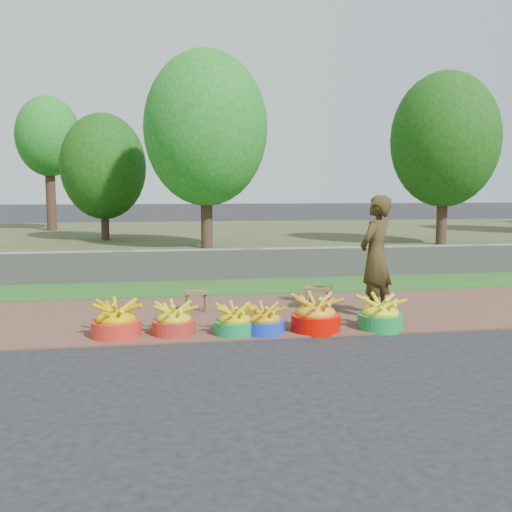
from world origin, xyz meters
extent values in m
plane|color=black|center=(0.00, 0.00, 0.00)|extent=(120.00, 120.00, 0.00)
cube|color=brown|center=(0.00, 1.25, 0.01)|extent=(80.00, 2.50, 0.02)
cube|color=#28611F|center=(0.00, 3.25, 0.02)|extent=(80.00, 1.50, 0.04)
cube|color=gray|center=(0.00, 4.10, 0.28)|extent=(80.00, 0.35, 0.55)
cube|color=#434627|center=(0.00, 9.00, 0.25)|extent=(80.00, 10.00, 0.50)
cylinder|color=#3A271B|center=(-2.78, 7.00, 1.02)|extent=(0.17, 0.17, 1.05)
ellipsoid|color=#184D10|center=(-2.78, 7.00, 2.09)|extent=(1.82, 1.82, 2.28)
cylinder|color=#3A271B|center=(-4.49, 10.26, 1.50)|extent=(0.26, 0.26, 1.99)
ellipsoid|color=#207A1F|center=(-4.49, 10.26, 3.00)|extent=(1.69, 1.69, 2.12)
cylinder|color=#3A271B|center=(3.98, 4.81, 1.22)|extent=(0.21, 0.21, 1.44)
ellipsoid|color=#184D10|center=(3.98, 4.81, 2.57)|extent=(2.12, 2.12, 2.65)
cylinder|color=#3A271B|center=(-0.72, 4.85, 1.26)|extent=(0.22, 0.22, 1.53)
ellipsoid|color=#207A1F|center=(-0.72, 4.85, 2.71)|extent=(2.28, 2.28, 2.85)
cylinder|color=red|center=(-2.06, 0.35, 0.10)|extent=(0.53, 0.53, 0.19)
ellipsoid|color=#D1A100|center=(-2.06, 0.35, 0.25)|extent=(0.47, 0.47, 0.31)
cylinder|color=#A3291E|center=(-1.44, 0.35, 0.09)|extent=(0.48, 0.48, 0.17)
ellipsoid|color=gold|center=(-1.44, 0.35, 0.22)|extent=(0.42, 0.42, 0.27)
cylinder|color=#128A46|center=(-0.78, 0.24, 0.08)|extent=(0.46, 0.46, 0.16)
ellipsoid|color=#CBAE0A|center=(-0.78, 0.24, 0.21)|extent=(0.40, 0.40, 0.26)
cylinder|color=#1636CF|center=(-0.45, 0.22, 0.08)|extent=(0.45, 0.45, 0.16)
ellipsoid|color=#C88E0A|center=(-0.45, 0.22, 0.21)|extent=(0.39, 0.39, 0.26)
cylinder|color=#D20900|center=(0.14, 0.25, 0.10)|extent=(0.55, 0.55, 0.20)
ellipsoid|color=gold|center=(0.14, 0.25, 0.26)|extent=(0.49, 0.49, 0.32)
cylinder|color=#148637|center=(0.89, 0.22, 0.09)|extent=(0.52, 0.52, 0.19)
ellipsoid|color=yellow|center=(0.89, 0.22, 0.24)|extent=(0.45, 0.45, 0.30)
cube|color=brown|center=(-1.13, 1.46, 0.27)|extent=(0.32, 0.24, 0.04)
cylinder|color=brown|center=(-1.24, 1.38, 0.14)|extent=(0.03, 0.03, 0.24)
cylinder|color=brown|center=(-1.01, 1.39, 0.14)|extent=(0.03, 0.03, 0.24)
cylinder|color=brown|center=(-1.25, 1.54, 0.14)|extent=(0.03, 0.03, 0.24)
cylinder|color=brown|center=(-1.01, 1.55, 0.14)|extent=(0.03, 0.03, 0.24)
cube|color=brown|center=(0.47, 1.36, 0.29)|extent=(0.41, 0.36, 0.04)
cylinder|color=brown|center=(0.32, 1.33, 0.15)|extent=(0.04, 0.04, 0.25)
cylinder|color=brown|center=(0.56, 1.23, 0.15)|extent=(0.04, 0.04, 0.25)
cylinder|color=brown|center=(0.39, 1.49, 0.15)|extent=(0.04, 0.04, 0.25)
cylinder|color=brown|center=(0.62, 1.39, 0.15)|extent=(0.04, 0.04, 0.25)
imported|color=black|center=(1.06, 0.85, 0.77)|extent=(0.65, 0.63, 1.51)
camera|label=1|loc=(-1.55, -5.83, 1.59)|focal=40.00mm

